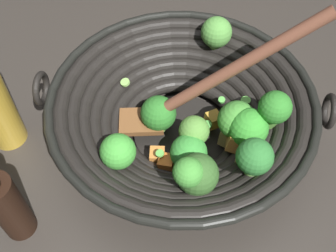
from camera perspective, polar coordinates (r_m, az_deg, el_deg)
ground_plane at (r=0.69m, az=1.78°, el=-1.16°), size 4.00×4.00×0.00m
wok at (r=0.64m, az=2.25°, el=1.84°), size 0.41×0.41×0.25m
soy_sauce_bottle at (r=0.58m, az=-21.47°, el=-10.27°), size 0.04×0.04×0.17m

